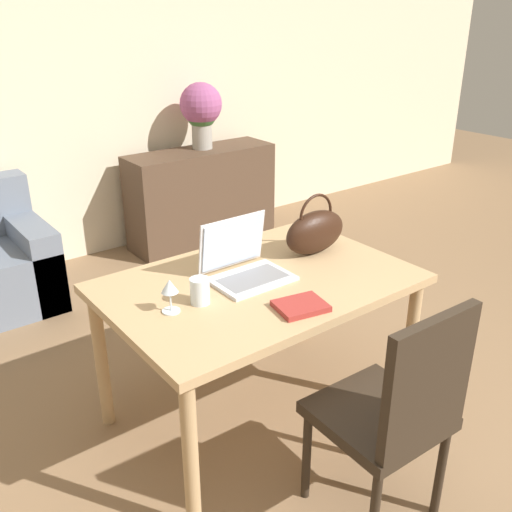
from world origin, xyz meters
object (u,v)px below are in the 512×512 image
(laptop, at_px, (243,262))
(handbag, at_px, (315,231))
(flower_vase, at_px, (201,109))
(chair, at_px, (396,408))
(drinking_glass, at_px, (200,291))
(wine_glass, at_px, (170,289))

(laptop, relative_size, handbag, 0.98)
(flower_vase, bearing_deg, laptop, -118.07)
(chair, xyz_separation_m, drinking_glass, (-0.34, 0.78, 0.27))
(drinking_glass, bearing_deg, laptop, 19.69)
(wine_glass, bearing_deg, drinking_glass, -3.81)
(chair, height_order, laptop, laptop)
(chair, bearing_deg, handbag, 67.53)
(drinking_glass, relative_size, handbag, 0.31)
(handbag, bearing_deg, drinking_glass, -172.03)
(wine_glass, bearing_deg, flower_vase, 54.79)
(wine_glass, bearing_deg, handbag, 6.18)
(chair, distance_m, handbag, 1.02)
(handbag, height_order, flower_vase, flower_vase)
(laptop, bearing_deg, handbag, -0.34)
(drinking_glass, height_order, wine_glass, wine_glass)
(laptop, xyz_separation_m, wine_glass, (-0.43, -0.10, 0.03))
(flower_vase, bearing_deg, handbag, -107.84)
(handbag, relative_size, flower_vase, 0.67)
(laptop, relative_size, drinking_glass, 3.14)
(laptop, distance_m, handbag, 0.44)
(wine_glass, height_order, flower_vase, flower_vase)
(laptop, distance_m, wine_glass, 0.44)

